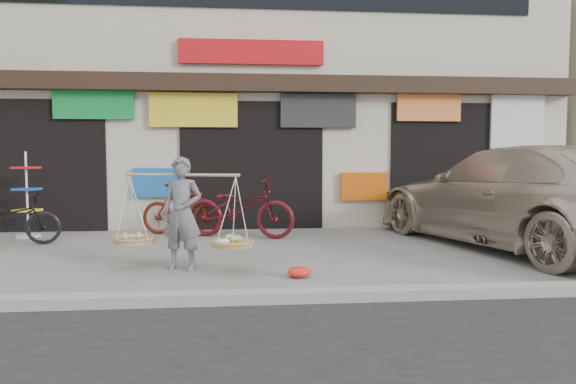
{
  "coord_description": "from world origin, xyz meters",
  "views": [
    {
      "loc": [
        -0.23,
        -7.39,
        1.57
      ],
      "look_at": [
        0.53,
        0.9,
        0.97
      ],
      "focal_mm": 32.0,
      "sensor_mm": 36.0,
      "label": 1
    }
  ],
  "objects": [
    {
      "name": "red_bag",
      "position": [
        0.51,
        -0.93,
        0.07
      ],
      "size": [
        0.31,
        0.25,
        0.14
      ],
      "primitive_type": "ellipsoid",
      "color": "red",
      "rests_on": "ground"
    },
    {
      "name": "street_vendor",
      "position": [
        -1.04,
        -0.33,
        0.71
      ],
      "size": [
        1.94,
        0.97,
        1.55
      ],
      "rotation": [
        0.0,
        0.0,
        -0.29
      ],
      "color": "slate",
      "rests_on": "ground"
    },
    {
      "name": "shophouse_block",
      "position": [
        -0.0,
        6.42,
        3.45
      ],
      "size": [
        14.0,
        6.32,
        7.0
      ],
      "color": "#C1B79C",
      "rests_on": "ground"
    },
    {
      "name": "bike_1",
      "position": [
        -1.38,
        2.77,
        0.51
      ],
      "size": [
        1.75,
        0.93,
        1.01
      ],
      "primitive_type": "imported",
      "rotation": [
        0.0,
        0.0,
        1.29
      ],
      "color": "#561A0E",
      "rests_on": "ground"
    },
    {
      "name": "ground",
      "position": [
        0.0,
        0.0,
        0.0
      ],
      "size": [
        70.0,
        70.0,
        0.0
      ],
      "primitive_type": "plane",
      "color": "gray",
      "rests_on": "ground"
    },
    {
      "name": "suv",
      "position": [
        4.45,
        0.9,
        0.86
      ],
      "size": [
        3.85,
        6.37,
        1.73
      ],
      "rotation": [
        0.0,
        0.0,
        3.4
      ],
      "color": "#C3B49D",
      "rests_on": "ground"
    },
    {
      "name": "display_rack",
      "position": [
        -4.32,
        2.82,
        0.66
      ],
      "size": [
        0.48,
        0.48,
        1.64
      ],
      "rotation": [
        0.0,
        0.0,
        -0.28
      ],
      "color": "silver",
      "rests_on": "ground"
    },
    {
      "name": "bike_2",
      "position": [
        -0.27,
        2.37,
        0.57
      ],
      "size": [
        2.28,
        1.39,
        1.13
      ],
      "primitive_type": "imported",
      "rotation": [
        0.0,
        0.0,
        1.25
      ],
      "color": "#550E17",
      "rests_on": "ground"
    },
    {
      "name": "kerb",
      "position": [
        0.0,
        -2.0,
        0.06
      ],
      "size": [
        70.0,
        0.25,
        0.12
      ],
      "primitive_type": "cube",
      "color": "gray",
      "rests_on": "ground"
    },
    {
      "name": "bike_0",
      "position": [
        -4.27,
        1.82,
        0.45
      ],
      "size": [
        1.82,
        0.98,
        0.91
      ],
      "primitive_type": "imported",
      "rotation": [
        0.0,
        0.0,
        1.8
      ],
      "color": "black",
      "rests_on": "ground"
    }
  ]
}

